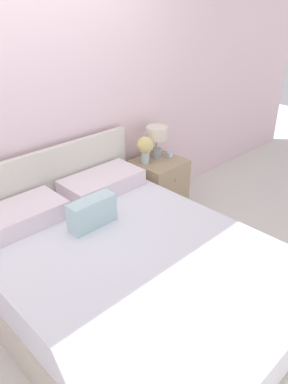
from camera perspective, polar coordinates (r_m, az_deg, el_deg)
ground_plane at (r=3.51m, az=-13.48°, el=-8.46°), size 12.00×12.00×0.00m
wall_back at (r=3.00m, az=-17.02°, el=12.53°), size 8.00×0.06×2.60m
bed at (r=2.67m, az=-2.36°, el=-12.92°), size 1.66×2.15×0.96m
nightstand at (r=3.77m, az=2.24°, el=0.57°), size 0.46×0.45×0.61m
table_lamp at (r=3.65m, az=1.96°, el=8.56°), size 0.21×0.21×0.31m
flower_vase at (r=3.52m, az=0.22°, el=6.88°), size 0.16×0.16×0.26m
alarm_clock at (r=3.70m, az=3.95°, el=5.69°), size 0.07×0.05×0.06m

